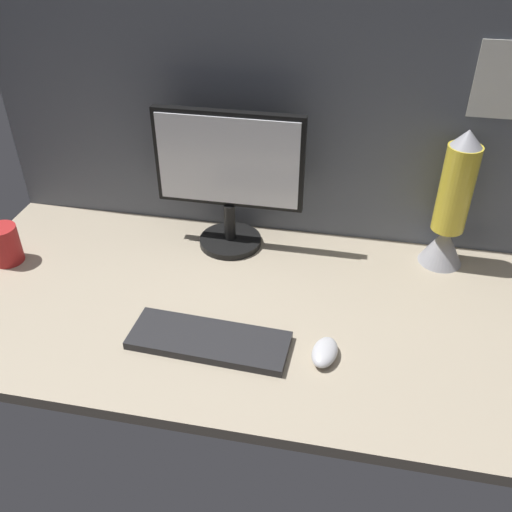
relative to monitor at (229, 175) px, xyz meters
The scene contains 7 objects.
ground_plane 39.75cm from the monitor, 51.61° to the right, with size 180.00×80.00×3.00cm, color tan.
cubicle_wall_back 27.44cm from the monitor, 31.80° to the left, with size 180.00×5.50×72.36cm.
monitor is the anchor object (origin of this frame).
keyboard 47.49cm from the monitor, 83.60° to the right, with size 37.00×13.00×2.00cm, color #262628.
mouse 55.97cm from the monitor, 52.98° to the right, with size 5.60×9.60×3.40cm, color silver.
mug_red_plastic 64.80cm from the monitor, 160.33° to the right, with size 8.39×8.39×10.89cm.
lava_lamp 59.90cm from the monitor, ahead, with size 11.90×11.90×38.96cm.
Camera 1 is at (13.56, -106.98, 91.11)cm, focal length 39.00 mm.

